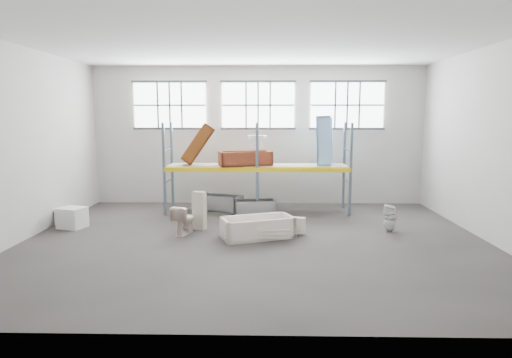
{
  "coord_description": "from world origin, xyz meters",
  "views": [
    {
      "loc": [
        0.28,
        -11.05,
        3.19
      ],
      "look_at": [
        0.0,
        1.5,
        1.4
      ],
      "focal_mm": 30.72,
      "sensor_mm": 36.0,
      "label": 1
    }
  ],
  "objects_px": {
    "rust_tub_flat": "(245,158)",
    "bucket": "(235,233)",
    "toilet_white": "(390,218)",
    "steel_tub_left": "(220,203)",
    "blue_tub_upright": "(325,141)",
    "bathtub_beige": "(257,227)",
    "cistern_tall": "(199,211)",
    "toilet_beige": "(184,220)",
    "carton_near": "(72,218)",
    "steel_tub_right": "(255,207)"
  },
  "relations": [
    {
      "from": "steel_tub_right",
      "to": "bucket",
      "type": "relative_size",
      "value": 4.26
    },
    {
      "from": "toilet_beige",
      "to": "toilet_white",
      "type": "xyz_separation_m",
      "value": [
        5.72,
        0.38,
        -0.02
      ]
    },
    {
      "from": "toilet_beige",
      "to": "blue_tub_upright",
      "type": "xyz_separation_m",
      "value": [
        4.19,
        3.0,
        1.99
      ]
    },
    {
      "from": "bathtub_beige",
      "to": "toilet_white",
      "type": "height_order",
      "value": "toilet_white"
    },
    {
      "from": "cistern_tall",
      "to": "carton_near",
      "type": "distance_m",
      "value": 3.72
    },
    {
      "from": "bucket",
      "to": "carton_near",
      "type": "distance_m",
      "value": 4.91
    },
    {
      "from": "toilet_beige",
      "to": "steel_tub_left",
      "type": "height_order",
      "value": "toilet_beige"
    },
    {
      "from": "steel_tub_left",
      "to": "bucket",
      "type": "height_order",
      "value": "steel_tub_left"
    },
    {
      "from": "blue_tub_upright",
      "to": "toilet_beige",
      "type": "bearing_deg",
      "value": -144.39
    },
    {
      "from": "bathtub_beige",
      "to": "steel_tub_left",
      "type": "bearing_deg",
      "value": 91.45
    },
    {
      "from": "cistern_tall",
      "to": "rust_tub_flat",
      "type": "xyz_separation_m",
      "value": [
        1.21,
        2.28,
        1.27
      ]
    },
    {
      "from": "bathtub_beige",
      "to": "rust_tub_flat",
      "type": "distance_m",
      "value": 3.49
    },
    {
      "from": "toilet_beige",
      "to": "rust_tub_flat",
      "type": "bearing_deg",
      "value": -102.72
    },
    {
      "from": "carton_near",
      "to": "blue_tub_upright",
      "type": "bearing_deg",
      "value": 17.65
    },
    {
      "from": "toilet_white",
      "to": "steel_tub_left",
      "type": "relative_size",
      "value": 0.53
    },
    {
      "from": "bucket",
      "to": "carton_near",
      "type": "height_order",
      "value": "carton_near"
    },
    {
      "from": "toilet_beige",
      "to": "steel_tub_right",
      "type": "distance_m",
      "value": 3.09
    },
    {
      "from": "steel_tub_left",
      "to": "rust_tub_flat",
      "type": "relative_size",
      "value": 0.85
    },
    {
      "from": "rust_tub_flat",
      "to": "bucket",
      "type": "distance_m",
      "value": 3.63
    },
    {
      "from": "rust_tub_flat",
      "to": "blue_tub_upright",
      "type": "relative_size",
      "value": 1.04
    },
    {
      "from": "toilet_white",
      "to": "steel_tub_left",
      "type": "xyz_separation_m",
      "value": [
        -5.04,
        2.68,
        -0.12
      ]
    },
    {
      "from": "toilet_beige",
      "to": "blue_tub_upright",
      "type": "distance_m",
      "value": 5.53
    },
    {
      "from": "bathtub_beige",
      "to": "cistern_tall",
      "type": "height_order",
      "value": "cistern_tall"
    },
    {
      "from": "blue_tub_upright",
      "to": "bucket",
      "type": "xyz_separation_m",
      "value": [
        -2.75,
        -3.45,
        -2.24
      ]
    },
    {
      "from": "bucket",
      "to": "carton_near",
      "type": "xyz_separation_m",
      "value": [
        -4.8,
        1.05,
        0.14
      ]
    },
    {
      "from": "bathtub_beige",
      "to": "cistern_tall",
      "type": "relative_size",
      "value": 1.72
    },
    {
      "from": "steel_tub_right",
      "to": "carton_near",
      "type": "bearing_deg",
      "value": -160.86
    },
    {
      "from": "toilet_beige",
      "to": "bucket",
      "type": "height_order",
      "value": "toilet_beige"
    },
    {
      "from": "rust_tub_flat",
      "to": "carton_near",
      "type": "relative_size",
      "value": 2.46
    },
    {
      "from": "rust_tub_flat",
      "to": "carton_near",
      "type": "bearing_deg",
      "value": -156.08
    },
    {
      "from": "rust_tub_flat",
      "to": "blue_tub_upright",
      "type": "xyz_separation_m",
      "value": [
        2.63,
        0.22,
        0.58
      ]
    },
    {
      "from": "toilet_white",
      "to": "carton_near",
      "type": "height_order",
      "value": "toilet_white"
    },
    {
      "from": "cistern_tall",
      "to": "toilet_white",
      "type": "bearing_deg",
      "value": 18.53
    },
    {
      "from": "toilet_white",
      "to": "blue_tub_upright",
      "type": "height_order",
      "value": "blue_tub_upright"
    },
    {
      "from": "steel_tub_right",
      "to": "blue_tub_upright",
      "type": "xyz_separation_m",
      "value": [
        2.29,
        0.58,
        2.15
      ]
    },
    {
      "from": "steel_tub_right",
      "to": "steel_tub_left",
      "type": "bearing_deg",
      "value": 152.2
    },
    {
      "from": "steel_tub_right",
      "to": "toilet_beige",
      "type": "bearing_deg",
      "value": -128.08
    },
    {
      "from": "rust_tub_flat",
      "to": "toilet_white",
      "type": "bearing_deg",
      "value": -29.93
    },
    {
      "from": "rust_tub_flat",
      "to": "bucket",
      "type": "relative_size",
      "value": 5.48
    },
    {
      "from": "toilet_white",
      "to": "rust_tub_flat",
      "type": "relative_size",
      "value": 0.45
    },
    {
      "from": "bathtub_beige",
      "to": "cistern_tall",
      "type": "distance_m",
      "value": 1.88
    },
    {
      "from": "toilet_white",
      "to": "steel_tub_right",
      "type": "height_order",
      "value": "toilet_white"
    },
    {
      "from": "bathtub_beige",
      "to": "carton_near",
      "type": "bearing_deg",
      "value": 150.31
    },
    {
      "from": "toilet_beige",
      "to": "steel_tub_right",
      "type": "xyz_separation_m",
      "value": [
        1.9,
        2.43,
        -0.16
      ]
    },
    {
      "from": "steel_tub_left",
      "to": "carton_near",
      "type": "distance_m",
      "value": 4.73
    },
    {
      "from": "bathtub_beige",
      "to": "bucket",
      "type": "distance_m",
      "value": 0.6
    },
    {
      "from": "rust_tub_flat",
      "to": "toilet_beige",
      "type": "bearing_deg",
      "value": -119.28
    },
    {
      "from": "bathtub_beige",
      "to": "blue_tub_upright",
      "type": "distance_m",
      "value": 4.5
    },
    {
      "from": "steel_tub_left",
      "to": "steel_tub_right",
      "type": "height_order",
      "value": "steel_tub_left"
    },
    {
      "from": "toilet_beige",
      "to": "bucket",
      "type": "bearing_deg",
      "value": 179.32
    }
  ]
}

